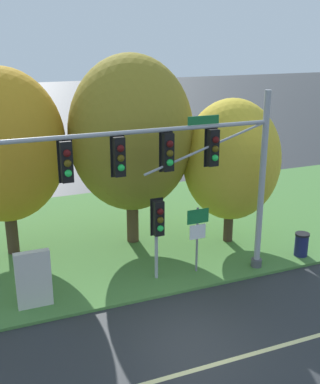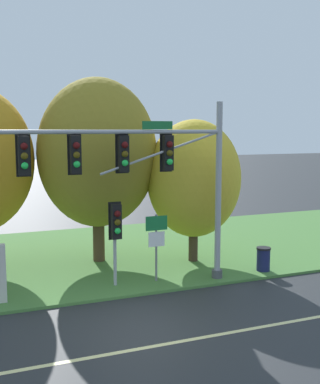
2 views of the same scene
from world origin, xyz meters
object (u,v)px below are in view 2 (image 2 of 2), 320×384
tree_behind_signpost (194,179)px  trash_bin (263,259)px  route_sign_post (156,237)px  pedestrian_signal_near_kerb (116,226)px  tree_left_of_mast (97,153)px  traffic_signal_mast (138,166)px

tree_behind_signpost → trash_bin: 4.29m
route_sign_post → trash_bin: size_ratio=2.65×
pedestrian_signal_near_kerb → tree_behind_signpost: 4.68m
pedestrian_signal_near_kerb → trash_bin: size_ratio=3.24×
tree_left_of_mast → tree_behind_signpost: size_ratio=1.29×
tree_behind_signpost → trash_bin: bearing=-50.5°
route_sign_post → tree_left_of_mast: size_ratio=0.32×
pedestrian_signal_near_kerb → route_sign_post: bearing=2.6°
route_sign_post → trash_bin: (4.38, -0.36, -1.16)m
traffic_signal_mast → pedestrian_signal_near_kerb: traffic_signal_mast is taller
pedestrian_signal_near_kerb → tree_left_of_mast: (0.29, 3.54, 2.38)m
pedestrian_signal_near_kerb → tree_left_of_mast: size_ratio=0.39×
tree_left_of_mast → route_sign_post: bearing=-70.2°
tree_behind_signpost → route_sign_post: bearing=-141.0°
route_sign_post → tree_behind_signpost: size_ratio=0.42×
trash_bin → route_sign_post: bearing=175.3°
pedestrian_signal_near_kerb → tree_left_of_mast: 4.28m
traffic_signal_mast → pedestrian_signal_near_kerb: 2.27m
tree_left_of_mast → trash_bin: bearing=-34.3°
trash_bin → pedestrian_signal_near_kerb: bearing=177.2°
route_sign_post → trash_bin: route_sign_post is taller
tree_left_of_mast → tree_behind_signpost: (3.70, -1.49, -1.06)m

